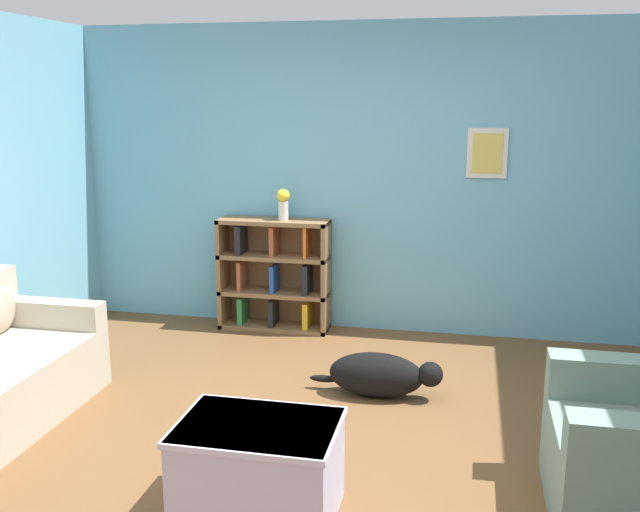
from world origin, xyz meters
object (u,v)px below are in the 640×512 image
coffee_table (258,467)px  vase (283,202)px  dog (380,375)px  bookshelf (275,275)px

coffee_table → vase: vase is taller
coffee_table → dog: 1.57m
coffee_table → bookshelf: bearing=103.9°
coffee_table → vase: size_ratio=2.94×
bookshelf → coffee_table: bookshelf is taller
bookshelf → vase: 0.65m
dog → vase: vase is taller
dog → vase: 1.88m
coffee_table → dog: bearing=75.2°
dog → coffee_table: bearing=-104.8°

